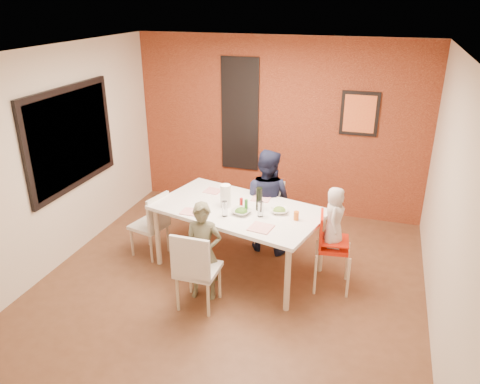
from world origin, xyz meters
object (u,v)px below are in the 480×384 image
(paper_towel_roll, at_px, (225,196))
(child_far, at_px, (266,201))
(chair_left, at_px, (153,222))
(chair_near, at_px, (195,267))
(child_near, at_px, (203,252))
(wine_bottle, at_px, (259,199))
(high_chair, at_px, (330,244))
(chair_far, at_px, (269,209))
(toddler, at_px, (334,217))
(dining_table, at_px, (238,213))

(paper_towel_roll, bearing_deg, child_far, 58.97)
(chair_left, height_order, child_far, child_far)
(chair_left, bearing_deg, chair_near, 60.55)
(child_near, relative_size, wine_bottle, 4.10)
(paper_towel_roll, bearing_deg, child_near, -92.15)
(high_chair, bearing_deg, child_far, 46.91)
(chair_far, relative_size, paper_towel_roll, 3.02)
(high_chair, height_order, toddler, toddler)
(toddler, bearing_deg, child_near, 115.09)
(chair_far, bearing_deg, child_far, -95.39)
(dining_table, bearing_deg, wine_bottle, 4.40)
(child_far, height_order, wine_bottle, child_far)
(chair_far, bearing_deg, high_chair, -51.99)
(child_near, distance_m, toddler, 1.52)
(chair_far, distance_m, toddler, 1.40)
(chair_far, xyz_separation_m, chair_left, (-1.35, -0.87, 0.02))
(dining_table, relative_size, chair_near, 2.35)
(chair_far, xyz_separation_m, child_near, (-0.38, -1.53, 0.11))
(chair_far, relative_size, chair_left, 0.97)
(wine_bottle, bearing_deg, paper_towel_roll, -175.69)
(child_far, xyz_separation_m, wine_bottle, (0.05, -0.57, 0.27))
(child_near, height_order, child_far, child_far)
(high_chair, bearing_deg, chair_far, 38.85)
(chair_far, height_order, wine_bottle, wine_bottle)
(wine_bottle, distance_m, paper_towel_roll, 0.42)
(child_near, bearing_deg, paper_towel_roll, 79.12)
(toddler, xyz_separation_m, paper_towel_roll, (-1.32, 0.07, 0.06))
(chair_left, xyz_separation_m, wine_bottle, (1.41, 0.06, 0.49))
(chair_near, bearing_deg, toddler, -147.01)
(paper_towel_roll, bearing_deg, chair_left, -178.14)
(child_near, xyz_separation_m, paper_towel_roll, (0.03, 0.70, 0.39))
(chair_near, relative_size, high_chair, 0.99)
(chair_near, relative_size, chair_left, 1.07)
(child_near, bearing_deg, child_far, 64.63)
(high_chair, distance_m, child_near, 1.46)
(chair_far, height_order, child_near, child_near)
(child_near, relative_size, paper_towel_roll, 4.13)
(high_chair, distance_m, child_far, 1.16)
(chair_near, bearing_deg, dining_table, -100.89)
(chair_left, bearing_deg, dining_table, 105.89)
(chair_near, distance_m, child_near, 0.25)
(child_near, bearing_deg, chair_near, -98.79)
(child_far, bearing_deg, paper_towel_roll, 67.58)
(chair_far, distance_m, child_far, 0.33)
(dining_table, bearing_deg, chair_near, -101.08)
(high_chair, bearing_deg, chair_left, 81.74)
(dining_table, bearing_deg, child_near, -104.74)
(chair_far, xyz_separation_m, high_chair, (0.95, -0.91, 0.09))
(paper_towel_roll, bearing_deg, chair_far, 67.24)
(dining_table, relative_size, high_chair, 2.34)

